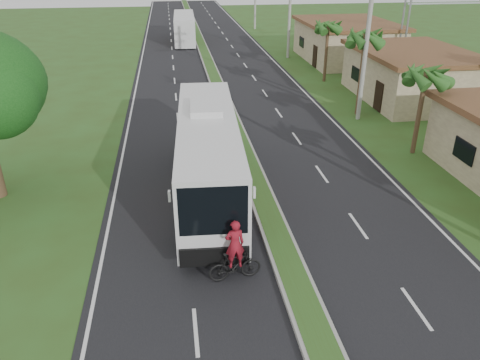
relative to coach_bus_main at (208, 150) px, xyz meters
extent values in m
plane|color=#334C1B|center=(2.32, -8.80, -2.18)|extent=(180.00, 180.00, 0.00)
cube|color=black|center=(2.32, 11.20, -2.17)|extent=(14.00, 160.00, 0.02)
cube|color=gray|center=(2.32, 11.20, -2.08)|extent=(1.20, 160.00, 0.17)
cube|color=#334C1B|center=(2.32, 11.20, -1.99)|extent=(0.95, 160.00, 0.02)
cube|color=silver|center=(-4.38, 11.20, -2.18)|extent=(0.12, 160.00, 0.01)
cube|color=silver|center=(9.02, 11.20, -2.18)|extent=(0.12, 160.00, 0.01)
cube|color=tan|center=(16.32, 13.20, -0.50)|extent=(7.00, 10.00, 3.35)
cube|color=#50371C|center=(16.32, 13.20, 1.33)|extent=(7.60, 10.60, 0.32)
cube|color=tan|center=(16.32, 27.20, -0.43)|extent=(8.00, 11.00, 3.50)
cube|color=#50371C|center=(16.32, 27.20, 1.48)|extent=(8.60, 11.60, 0.32)
cylinder|color=#473321|center=(11.72, 3.20, 0.12)|extent=(0.26, 0.26, 4.60)
cylinder|color=#473321|center=(11.12, 10.20, 0.52)|extent=(0.26, 0.26, 5.40)
cylinder|color=#473321|center=(11.62, 19.20, 0.22)|extent=(0.26, 0.26, 4.80)
cylinder|color=gray|center=(10.82, 9.20, 3.82)|extent=(0.28, 0.28, 12.00)
cylinder|color=gray|center=(10.82, 29.20, 3.32)|extent=(0.28, 0.28, 11.00)
cylinder|color=gray|center=(19.32, 20.70, 3.82)|extent=(0.18, 0.18, 12.00)
cylinder|color=gray|center=(19.32, 21.70, 3.82)|extent=(0.18, 0.18, 12.00)
cube|color=gray|center=(24.32, 21.20, 3.82)|extent=(10.00, 0.14, 0.14)
cube|color=silver|center=(0.00, -0.06, -0.11)|extent=(3.22, 12.36, 3.21)
cube|color=black|center=(0.03, 0.55, 0.60)|extent=(3.14, 9.92, 1.28)
cube|color=black|center=(-0.34, -6.11, 0.40)|extent=(2.30, 0.27, 1.80)
cube|color=#B3100E|center=(-0.07, -1.28, -0.75)|extent=(2.89, 5.44, 0.56)
cube|color=gold|center=(0.01, 0.25, -1.01)|extent=(2.76, 3.20, 0.25)
cube|color=silver|center=(0.06, 1.16, 1.64)|extent=(1.56, 2.52, 0.29)
cylinder|color=black|center=(-1.37, -3.86, -1.65)|extent=(0.38, 1.08, 1.06)
cylinder|color=black|center=(0.93, -3.99, -1.65)|extent=(0.38, 1.08, 1.06)
cylinder|color=black|center=(-0.97, 3.26, -1.65)|extent=(0.38, 1.08, 1.06)
cylinder|color=black|center=(1.33, 3.14, -1.65)|extent=(0.38, 1.08, 1.06)
cube|color=silver|center=(0.52, 40.36, -0.52)|extent=(2.70, 10.97, 3.03)
cube|color=black|center=(0.54, 40.83, 0.39)|extent=(2.66, 8.13, 1.03)
cube|color=orange|center=(0.49, 39.41, -1.09)|extent=(2.58, 5.29, 0.33)
cylinder|color=black|center=(-0.66, 35.89, -1.72)|extent=(0.31, 0.92, 0.91)
cylinder|color=black|center=(1.43, 35.82, -1.72)|extent=(0.31, 0.92, 0.91)
cylinder|color=black|center=(-0.40, 44.42, -1.72)|extent=(0.31, 0.92, 0.91)
cylinder|color=black|center=(1.69, 44.35, -1.72)|extent=(0.31, 0.92, 0.91)
imported|color=black|center=(0.32, -6.49, -1.62)|extent=(1.89, 0.73, 1.10)
imported|color=maroon|center=(0.32, -6.49, -0.72)|extent=(0.71, 0.51, 1.81)
camera|label=1|loc=(-1.40, -19.37, 8.08)|focal=35.00mm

